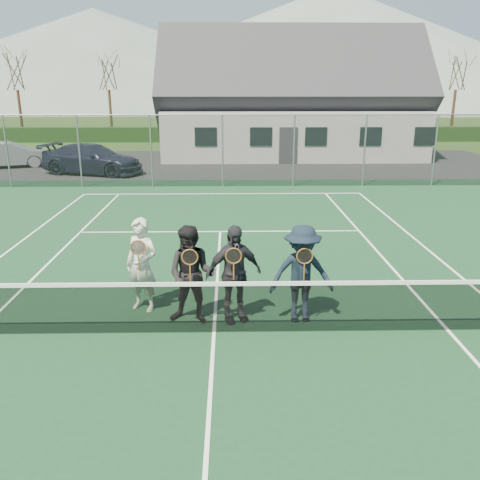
{
  "coord_description": "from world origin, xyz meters",
  "views": [
    {
      "loc": [
        0.29,
        -8.01,
        4.14
      ],
      "look_at": [
        0.48,
        1.5,
        1.25
      ],
      "focal_mm": 38.0,
      "sensor_mm": 36.0,
      "label": 1
    }
  ],
  "objects": [
    {
      "name": "player_a",
      "position": [
        -1.37,
        1.0,
        0.92
      ],
      "size": [
        0.78,
        0.66,
        1.8
      ],
      "color": "beige",
      "rests_on": "court_surface"
    },
    {
      "name": "perimeter_fence",
      "position": [
        0.0,
        13.5,
        1.52
      ],
      "size": [
        30.07,
        0.07,
        3.02
      ],
      "color": "slate",
      "rests_on": "ground"
    },
    {
      "name": "player_b",
      "position": [
        -0.4,
        0.45,
        0.92
      ],
      "size": [
        1.0,
        0.86,
        1.8
      ],
      "color": "black",
      "rests_on": "court_surface"
    },
    {
      "name": "tree_c",
      "position": [
        2.0,
        33.0,
        5.79
      ],
      "size": [
        3.2,
        3.2,
        7.77
      ],
      "color": "#392414",
      "rests_on": "ground"
    },
    {
      "name": "court_markings",
      "position": [
        0.0,
        0.0,
        0.02
      ],
      "size": [
        11.03,
        23.83,
        0.01
      ],
      "color": "white",
      "rests_on": "court_surface"
    },
    {
      "name": "tree_d",
      "position": [
        12.0,
        33.0,
        5.79
      ],
      "size": [
        3.2,
        3.2,
        7.77
      ],
      "color": "#372114",
      "rests_on": "ground"
    },
    {
      "name": "hill_centre",
      "position": [
        20.0,
        95.0,
        11.0
      ],
      "size": [
        120.0,
        120.0,
        22.0
      ],
      "primitive_type": "cone",
      "color": "slate",
      "rests_on": "ground"
    },
    {
      "name": "tarmac_carpark",
      "position": [
        -4.0,
        20.0,
        0.01
      ],
      "size": [
        40.0,
        12.0,
        0.01
      ],
      "primitive_type": "cube",
      "color": "black",
      "rests_on": "ground"
    },
    {
      "name": "player_c",
      "position": [
        0.35,
        0.51,
        0.92
      ],
      "size": [
        1.14,
        0.78,
        1.8
      ],
      "color": "#242328",
      "rests_on": "court_surface"
    },
    {
      "name": "tennis_net",
      "position": [
        0.0,
        0.0,
        0.54
      ],
      "size": [
        11.68,
        0.08,
        1.1
      ],
      "color": "slate",
      "rests_on": "ground"
    },
    {
      "name": "car_b",
      "position": [
        -11.27,
        19.15,
        0.66
      ],
      "size": [
        4.24,
        2.63,
        1.32
      ],
      "primitive_type": "imported",
      "rotation": [
        0.0,
        0.0,
        1.9
      ],
      "color": "gray",
      "rests_on": "ground"
    },
    {
      "name": "court_surface",
      "position": [
        0.0,
        0.0,
        0.01
      ],
      "size": [
        30.0,
        30.0,
        0.02
      ],
      "primitive_type": "cube",
      "color": "#14381E",
      "rests_on": "ground"
    },
    {
      "name": "tree_e",
      "position": [
        18.0,
        33.0,
        5.79
      ],
      "size": [
        3.2,
        3.2,
        7.77
      ],
      "color": "#341D13",
      "rests_on": "ground"
    },
    {
      "name": "car_c",
      "position": [
        -6.41,
        16.94,
        0.72
      ],
      "size": [
        5.37,
        3.39,
        1.45
      ],
      "primitive_type": "imported",
      "rotation": [
        0.0,
        0.0,
        1.28
      ],
      "color": "black",
      "rests_on": "ground"
    },
    {
      "name": "hedge_row",
      "position": [
        0.0,
        32.0,
        0.55
      ],
      "size": [
        40.0,
        1.2,
        1.1
      ],
      "primitive_type": "cube",
      "color": "black",
      "rests_on": "ground"
    },
    {
      "name": "player_d",
      "position": [
        1.57,
        0.47,
        0.92
      ],
      "size": [
        1.2,
        0.74,
        1.8
      ],
      "color": "black",
      "rests_on": "court_surface"
    },
    {
      "name": "clubhouse",
      "position": [
        4.0,
        24.0,
        3.99
      ],
      "size": [
        15.6,
        8.2,
        7.7
      ],
      "color": "silver",
      "rests_on": "ground"
    },
    {
      "name": "tree_a",
      "position": [
        -16.0,
        33.0,
        5.79
      ],
      "size": [
        3.2,
        3.2,
        7.77
      ],
      "color": "#3C2215",
      "rests_on": "ground"
    },
    {
      "name": "ground",
      "position": [
        0.0,
        20.0,
        0.0
      ],
      "size": [
        220.0,
        220.0,
        0.0
      ],
      "primitive_type": "plane",
      "color": "#294418",
      "rests_on": "ground"
    },
    {
      "name": "hill_west",
      "position": [
        -25.0,
        95.0,
        9.0
      ],
      "size": [
        110.0,
        110.0,
        18.0
      ],
      "primitive_type": "cone",
      "color": "#56675D",
      "rests_on": "ground"
    },
    {
      "name": "tree_b",
      "position": [
        -9.0,
        33.0,
        5.79
      ],
      "size": [
        3.2,
        3.2,
        7.77
      ],
      "color": "#3B2815",
      "rests_on": "ground"
    }
  ]
}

